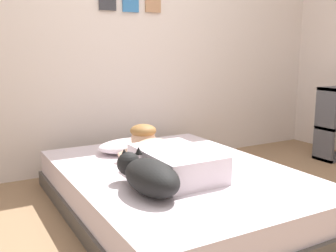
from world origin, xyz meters
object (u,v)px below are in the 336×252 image
(dog, at_px, (148,175))
(bed, at_px, (177,190))
(person_lying, at_px, (166,156))
(coffee_cup, at_px, (167,152))
(pillow, at_px, (129,146))
(cell_phone, at_px, (152,183))

(dog, bearing_deg, bed, 39.12)
(person_lying, relative_size, coffee_cup, 7.36)
(person_lying, distance_m, coffee_cup, 0.37)
(person_lying, xyz_separation_m, coffee_cup, (0.18, 0.32, -0.07))
(bed, distance_m, pillow, 0.65)
(pillow, height_order, cell_phone, pillow)
(person_lying, bearing_deg, coffee_cup, 60.15)
(bed, distance_m, dog, 0.54)
(cell_phone, bearing_deg, person_lying, 42.01)
(person_lying, bearing_deg, bed, -7.53)
(bed, xyz_separation_m, pillow, (-0.10, 0.61, 0.20))
(bed, distance_m, person_lying, 0.27)
(dog, height_order, coffee_cup, dog)
(dog, distance_m, cell_phone, 0.19)
(pillow, xyz_separation_m, person_lying, (0.02, -0.59, 0.05))
(pillow, bearing_deg, coffee_cup, -54.21)
(dog, relative_size, cell_phone, 4.11)
(bed, relative_size, dog, 3.57)
(pillow, xyz_separation_m, dog, (-0.28, -0.91, 0.05))
(pillow, xyz_separation_m, cell_phone, (-0.19, -0.78, -0.05))
(coffee_cup, height_order, cell_phone, coffee_cup)
(dog, bearing_deg, person_lying, 47.08)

